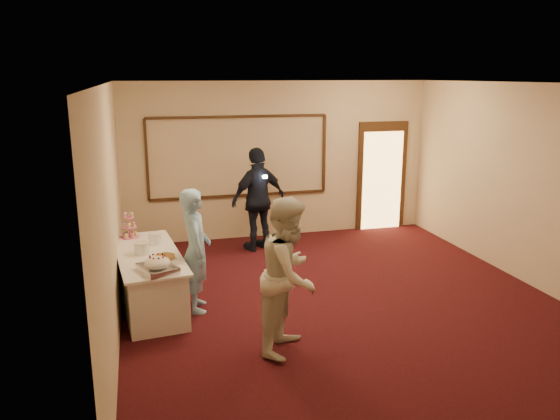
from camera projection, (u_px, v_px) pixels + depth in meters
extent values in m
plane|color=black|center=(343.00, 303.00, 7.63)|extent=(7.00, 7.00, 0.00)
cube|color=beige|center=(280.00, 160.00, 10.56)|extent=(6.00, 0.04, 3.00)
cube|color=beige|center=(522.00, 301.00, 3.99)|extent=(6.00, 0.04, 3.00)
cube|color=beige|center=(112.00, 213.00, 6.53)|extent=(0.04, 7.00, 3.00)
cube|color=beige|center=(537.00, 187.00, 8.01)|extent=(0.04, 7.00, 3.00)
cube|color=white|center=(349.00, 83.00, 6.91)|extent=(6.00, 7.00, 0.04)
cube|color=black|center=(240.00, 195.00, 10.49)|extent=(3.40, 0.04, 0.05)
cube|color=black|center=(238.00, 117.00, 10.13)|extent=(3.40, 0.04, 0.05)
cube|color=black|center=(147.00, 160.00, 9.89)|extent=(0.05, 0.04, 1.50)
cube|color=black|center=(324.00, 153.00, 10.73)|extent=(0.05, 0.04, 1.50)
cube|color=black|center=(382.00, 176.00, 11.15)|extent=(1.05, 0.06, 2.20)
cube|color=#FFBF66|center=(382.00, 181.00, 11.14)|extent=(0.85, 0.02, 2.00)
cube|color=white|center=(150.00, 281.00, 7.46)|extent=(0.92, 2.04, 0.74)
cube|color=white|center=(148.00, 254.00, 7.36)|extent=(1.02, 2.16, 0.03)
cube|color=silver|center=(158.00, 270.00, 6.66)|extent=(0.53, 0.59, 0.04)
ellipsoid|color=silver|center=(157.00, 263.00, 6.63)|extent=(0.32, 0.32, 0.14)
cube|color=silver|center=(166.00, 263.00, 6.81)|extent=(0.26, 0.26, 0.01)
cylinder|color=#E35D91|center=(129.00, 225.00, 8.02)|extent=(0.02, 0.02, 0.37)
cylinder|color=#E35D91|center=(130.00, 237.00, 8.06)|extent=(0.28, 0.28, 0.01)
cylinder|color=#E35D91|center=(129.00, 227.00, 8.03)|extent=(0.21, 0.21, 0.01)
cylinder|color=#E35D91|center=(128.00, 217.00, 7.99)|extent=(0.15, 0.15, 0.01)
cylinder|color=white|center=(142.00, 249.00, 7.28)|extent=(0.19, 0.19, 0.16)
cylinder|color=white|center=(141.00, 242.00, 7.26)|extent=(0.20, 0.20, 0.01)
cylinder|color=white|center=(155.00, 239.00, 7.72)|extent=(0.19, 0.19, 0.16)
cylinder|color=white|center=(155.00, 233.00, 7.70)|extent=(0.20, 0.20, 0.01)
cylinder|color=white|center=(165.00, 259.00, 7.09)|extent=(0.29, 0.29, 0.01)
cylinder|color=brown|center=(165.00, 257.00, 7.09)|extent=(0.25, 0.25, 0.05)
imported|color=#86BAE1|center=(196.00, 250.00, 7.25)|extent=(0.43, 0.63, 1.68)
imported|color=silver|center=(290.00, 275.00, 6.17)|extent=(1.06, 1.11, 1.80)
imported|color=black|center=(258.00, 199.00, 9.79)|extent=(1.18, 0.83, 1.87)
cube|color=white|center=(265.00, 177.00, 9.45)|extent=(0.08, 0.06, 0.05)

